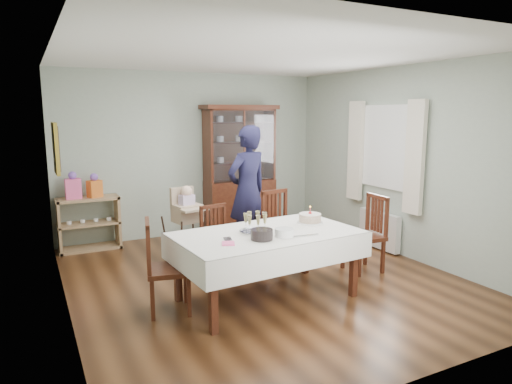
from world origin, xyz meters
TOP-DOWN VIEW (x-y plane):
  - floor at (0.00, 0.00)m, footprint 5.00×5.00m
  - room_shell at (0.00, 0.53)m, footprint 5.00×5.00m
  - dining_table at (-0.25, -0.58)m, footprint 2.08×1.29m
  - china_cabinet at (0.75, 2.26)m, footprint 1.30×0.48m
  - sideboard at (-1.75, 2.28)m, footprint 0.90×0.38m
  - picture_frame at (-2.22, 0.80)m, footprint 0.04×0.48m
  - window at (2.22, 0.30)m, footprint 0.04×1.02m
  - curtain_left at (2.16, -0.32)m, footprint 0.07×0.30m
  - curtain_right at (2.16, 0.92)m, footprint 0.07×0.30m
  - radiator at (2.16, 0.30)m, footprint 0.10×0.80m
  - chair_far_left at (-0.42, 0.35)m, footprint 0.46×0.46m
  - chair_far_right at (0.50, 0.35)m, footprint 0.52×0.52m
  - chair_end_left at (-1.32, -0.41)m, footprint 0.53×0.53m
  - chair_end_right at (1.32, -0.35)m, footprint 0.47×0.47m
  - woman at (0.28, 0.99)m, footprint 0.78×0.62m
  - high_chair at (-0.60, 1.10)m, footprint 0.56×0.56m
  - champagne_tray at (-0.36, -0.52)m, footprint 0.36×0.36m
  - birthday_cake at (0.41, -0.44)m, footprint 0.30×0.30m
  - plate_stack_dark at (-0.43, -0.81)m, footprint 0.30×0.30m
  - plate_stack_white at (-0.17, -0.82)m, footprint 0.24×0.24m
  - napkin_stack at (-0.81, -0.81)m, footprint 0.16×0.16m
  - cutlery at (-0.78, -0.65)m, footprint 0.13×0.17m
  - cake_knife at (0.04, -0.90)m, footprint 0.31×0.06m
  - gift_bag_pink at (-1.94, 2.26)m, footprint 0.22×0.14m
  - gift_bag_orange at (-1.64, 2.26)m, footprint 0.23×0.20m

SIDE VIEW (x-z plane):
  - floor at x=0.00m, z-range 0.00..0.00m
  - chair_far_left at x=-0.42m, z-range -0.18..0.71m
  - chair_end_left at x=-1.32m, z-range -0.20..0.78m
  - chair_end_right at x=1.32m, z-range -0.20..0.79m
  - chair_far_right at x=0.50m, z-range -0.20..0.80m
  - radiator at x=2.16m, z-range 0.02..0.57m
  - dining_table at x=-0.25m, z-range 0.00..0.76m
  - sideboard at x=-1.75m, z-range 0.00..0.80m
  - high_chair at x=-0.60m, z-range -0.12..0.95m
  - cutlery at x=-0.78m, z-range 0.76..0.77m
  - cake_knife at x=0.04m, z-range 0.76..0.77m
  - napkin_stack at x=-0.81m, z-range 0.76..0.78m
  - plate_stack_white at x=-0.17m, z-range 0.76..0.85m
  - plate_stack_dark at x=-0.43m, z-range 0.76..0.87m
  - birthday_cake at x=0.41m, z-range 0.71..0.92m
  - champagne_tray at x=-0.36m, z-range 0.72..0.93m
  - woman at x=0.28m, z-range 0.00..1.87m
  - gift_bag_orange at x=-1.64m, z-range 0.78..1.14m
  - gift_bag_pink at x=-1.94m, z-range 0.78..1.18m
  - china_cabinet at x=0.75m, z-range 0.04..2.21m
  - curtain_left at x=2.16m, z-range 0.67..2.23m
  - curtain_right at x=2.16m, z-range 0.67..2.23m
  - window at x=2.22m, z-range 0.94..2.16m
  - picture_frame at x=-2.22m, z-range 1.36..1.94m
  - room_shell at x=0.00m, z-range -0.80..4.20m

